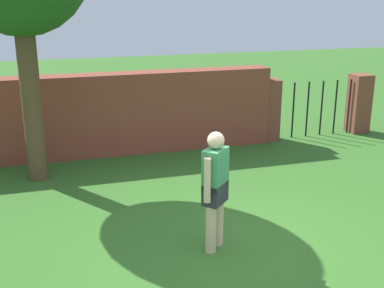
% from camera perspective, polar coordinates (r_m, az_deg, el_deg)
% --- Properties ---
extents(ground_plane, '(40.00, 40.00, 0.00)m').
position_cam_1_polar(ground_plane, '(6.73, 5.06, -12.12)').
color(ground_plane, '#336623').
extents(brick_wall, '(7.84, 0.50, 1.69)m').
position_cam_1_polar(brick_wall, '(10.26, -12.01, 3.18)').
color(brick_wall, brown).
rests_on(brick_wall, ground).
extents(person, '(0.41, 0.41, 1.62)m').
position_cam_1_polar(person, '(6.37, 2.70, -4.85)').
color(person, beige).
rests_on(person, ground).
extents(fence_gate, '(2.82, 0.44, 1.40)m').
position_cam_1_polar(fence_gate, '(11.85, 14.03, 4.21)').
color(fence_gate, brown).
rests_on(fence_gate, ground).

